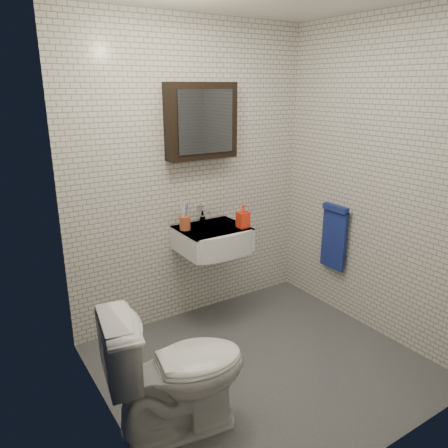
# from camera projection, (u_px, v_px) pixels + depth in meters

# --- Properties ---
(ground) EXTENTS (2.20, 2.00, 0.01)m
(ground) POSITION_uv_depth(u_px,v_px,m) (262.00, 364.00, 3.22)
(ground) COLOR #484A4F
(ground) RESTS_ON ground
(room_shell) EXTENTS (2.22, 2.02, 2.51)m
(room_shell) POSITION_uv_depth(u_px,v_px,m) (268.00, 169.00, 2.78)
(room_shell) COLOR silver
(room_shell) RESTS_ON ground
(washbasin) EXTENTS (0.55, 0.50, 0.20)m
(washbasin) POSITION_uv_depth(u_px,v_px,m) (215.00, 239.00, 3.61)
(washbasin) COLOR white
(washbasin) RESTS_ON room_shell
(faucet) EXTENTS (0.06, 0.20, 0.15)m
(faucet) POSITION_uv_depth(u_px,v_px,m) (203.00, 215.00, 3.72)
(faucet) COLOR silver
(faucet) RESTS_ON washbasin
(mirror_cabinet) EXTENTS (0.60, 0.15, 0.60)m
(mirror_cabinet) POSITION_uv_depth(u_px,v_px,m) (201.00, 121.00, 3.48)
(mirror_cabinet) COLOR black
(mirror_cabinet) RESTS_ON room_shell
(towel_rail) EXTENTS (0.09, 0.30, 0.58)m
(towel_rail) POSITION_uv_depth(u_px,v_px,m) (334.00, 235.00, 3.83)
(towel_rail) COLOR silver
(towel_rail) RESTS_ON room_shell
(toothbrush_cup) EXTENTS (0.11, 0.11, 0.25)m
(toothbrush_cup) POSITION_uv_depth(u_px,v_px,m) (185.00, 222.00, 3.54)
(toothbrush_cup) COLOR #B44F2D
(toothbrush_cup) RESTS_ON washbasin
(soap_bottle) EXTENTS (0.09, 0.09, 0.20)m
(soap_bottle) POSITION_uv_depth(u_px,v_px,m) (243.00, 216.00, 3.59)
(soap_bottle) COLOR #E94918
(soap_bottle) RESTS_ON washbasin
(toilet) EXTENTS (0.87, 0.59, 0.82)m
(toilet) POSITION_uv_depth(u_px,v_px,m) (177.00, 370.00, 2.51)
(toilet) COLOR white
(toilet) RESTS_ON ground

